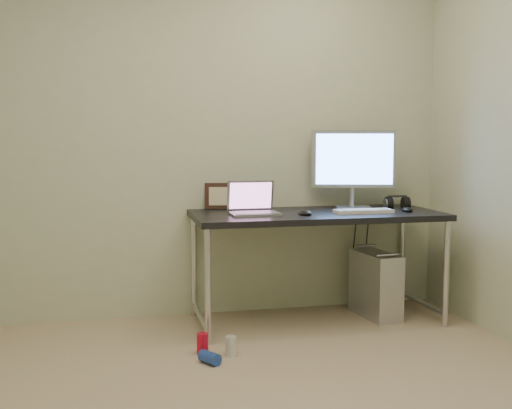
# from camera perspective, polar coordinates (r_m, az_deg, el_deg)

# --- Properties ---
(wall_back) EXTENTS (3.50, 0.02, 2.50)m
(wall_back) POSITION_cam_1_polar(r_m,az_deg,el_deg) (4.49, -4.90, 5.96)
(wall_back) COLOR beige
(wall_back) RESTS_ON ground
(desk) EXTENTS (1.66, 0.73, 0.75)m
(desk) POSITION_cam_1_polar(r_m,az_deg,el_deg) (4.34, 5.40, -1.67)
(desk) COLOR black
(desk) RESTS_ON ground
(tower_computer) EXTENTS (0.24, 0.45, 0.48)m
(tower_computer) POSITION_cam_1_polar(r_m,az_deg,el_deg) (4.59, 10.58, -7.01)
(tower_computer) COLOR silver
(tower_computer) RESTS_ON ground
(cable_a) EXTENTS (0.01, 0.16, 0.69)m
(cable_a) POSITION_cam_1_polar(r_m,az_deg,el_deg) (4.81, 8.62, -4.27)
(cable_a) COLOR black
(cable_a) RESTS_ON ground
(cable_b) EXTENTS (0.02, 0.11, 0.71)m
(cable_b) POSITION_cam_1_polar(r_m,az_deg,el_deg) (4.83, 9.70, -4.49)
(cable_b) COLOR black
(cable_b) RESTS_ON ground
(can_red) EXTENTS (0.08, 0.08, 0.12)m
(can_red) POSITION_cam_1_polar(r_m,az_deg,el_deg) (3.81, -4.78, -12.23)
(can_red) COLOR red
(can_red) RESTS_ON ground
(can_white) EXTENTS (0.07, 0.07, 0.12)m
(can_white) POSITION_cam_1_polar(r_m,az_deg,el_deg) (3.77, -2.25, -12.46)
(can_white) COLOR silver
(can_white) RESTS_ON ground
(can_blue) EXTENTS (0.13, 0.14, 0.07)m
(can_blue) POSITION_cam_1_polar(r_m,az_deg,el_deg) (3.66, -4.13, -13.44)
(can_blue) COLOR #2140A0
(can_blue) RESTS_ON ground
(laptop) EXTENTS (0.31, 0.26, 0.22)m
(laptop) POSITION_cam_1_polar(r_m,az_deg,el_deg) (4.19, -0.26, -0.18)
(laptop) COLOR #ABACB2
(laptop) RESTS_ON desk
(monitor) EXTENTS (0.58, 0.23, 0.55)m
(monitor) POSITION_cam_1_polar(r_m,az_deg,el_deg) (4.58, 8.65, 3.70)
(monitor) COLOR #ABACB2
(monitor) RESTS_ON desk
(keyboard) EXTENTS (0.39, 0.14, 0.02)m
(keyboard) POSITION_cam_1_polar(r_m,az_deg,el_deg) (4.32, 9.54, -0.59)
(keyboard) COLOR silver
(keyboard) RESTS_ON desk
(mouse_right) EXTENTS (0.09, 0.13, 0.04)m
(mouse_right) POSITION_cam_1_polar(r_m,az_deg,el_deg) (4.46, 13.31, -0.37)
(mouse_right) COLOR black
(mouse_right) RESTS_ON desk
(mouse_left) EXTENTS (0.10, 0.13, 0.04)m
(mouse_left) POSITION_cam_1_polar(r_m,az_deg,el_deg) (4.16, 4.38, -0.66)
(mouse_left) COLOR black
(mouse_left) RESTS_ON desk
(headphones) EXTENTS (0.18, 0.11, 0.11)m
(headphones) POSITION_cam_1_polar(r_m,az_deg,el_deg) (4.66, 12.44, 0.06)
(headphones) COLOR black
(headphones) RESTS_ON desk
(picture_frame) EXTENTS (0.24, 0.11, 0.18)m
(picture_frame) POSITION_cam_1_polar(r_m,az_deg,el_deg) (4.50, -3.12, 0.76)
(picture_frame) COLOR black
(picture_frame) RESTS_ON desk
(webcam) EXTENTS (0.04, 0.04, 0.11)m
(webcam) POSITION_cam_1_polar(r_m,az_deg,el_deg) (4.48, -1.12, 0.62)
(webcam) COLOR silver
(webcam) RESTS_ON desk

